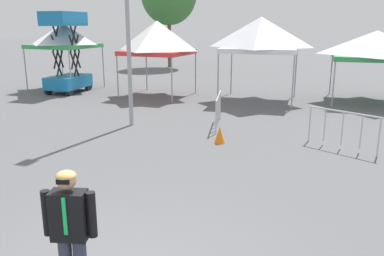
{
  "coord_description": "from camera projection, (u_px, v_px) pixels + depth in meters",
  "views": [
    {
      "loc": [
        2.44,
        -4.06,
        3.4
      ],
      "look_at": [
        -0.16,
        3.54,
        1.3
      ],
      "focal_mm": 37.66,
      "sensor_mm": 36.0,
      "label": 1
    }
  ],
  "objects": [
    {
      "name": "canopy_tent_behind_center",
      "position": [
        63.0,
        36.0,
        20.7
      ],
      "size": [
        3.08,
        3.08,
        3.38
      ],
      "color": "#9E9EA3",
      "rests_on": "ground"
    },
    {
      "name": "canopy_tent_behind_right",
      "position": [
        261.0,
        34.0,
        17.42
      ],
      "size": [
        3.37,
        3.37,
        3.66
      ],
      "color": "#9E9EA3",
      "rests_on": "ground"
    },
    {
      "name": "crowd_barrier_by_lift",
      "position": [
        343.0,
        122.0,
        11.05
      ],
      "size": [
        1.9,
        1.0,
        1.08
      ],
      "color": "#B7BABF",
      "rests_on": "ground"
    },
    {
      "name": "canopy_tent_far_right",
      "position": [
        376.0,
        45.0,
        17.23
      ],
      "size": [
        3.61,
        3.61,
        3.1
      ],
      "color": "#9E9EA3",
      "rests_on": "ground"
    },
    {
      "name": "crowd_barrier_near_person",
      "position": [
        218.0,
        105.0,
        13.48
      ],
      "size": [
        0.46,
        2.07,
        1.08
      ],
      "color": "#B7BABF",
      "rests_on": "ground"
    },
    {
      "name": "person_foreground",
      "position": [
        71.0,
        230.0,
        4.76
      ],
      "size": [
        0.63,
        0.34,
        1.78
      ],
      "color": "#33384C",
      "rests_on": "ground"
    },
    {
      "name": "scissor_lift",
      "position": [
        67.0,
        69.0,
        20.06
      ],
      "size": [
        1.49,
        2.36,
        3.93
      ],
      "color": "black",
      "rests_on": "ground"
    },
    {
      "name": "traffic_cone_lot_center",
      "position": [
        220.0,
        135.0,
        11.69
      ],
      "size": [
        0.32,
        0.32,
        0.49
      ],
      "primitive_type": "cone",
      "color": "orange",
      "rests_on": "ground"
    },
    {
      "name": "canopy_tent_right_of_center",
      "position": [
        157.0,
        38.0,
        18.68
      ],
      "size": [
        3.06,
        3.06,
        3.51
      ],
      "color": "#9E9EA3",
      "rests_on": "ground"
    }
  ]
}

